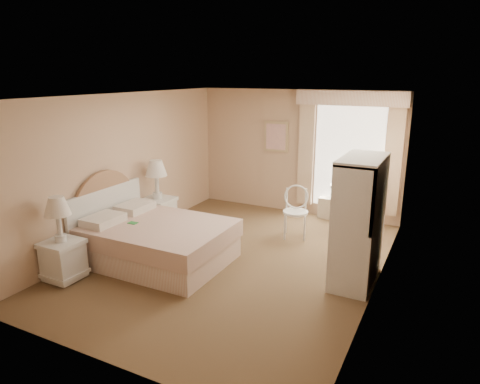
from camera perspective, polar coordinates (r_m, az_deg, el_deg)
The scene contains 9 objects.
room at distance 6.32m, azimuth -0.73°, elevation 1.30°, with size 4.21×5.51×2.51m.
window at distance 8.40m, azimuth 14.20°, elevation 5.05°, with size 2.05×0.22×2.51m.
framed_art at distance 8.87m, azimuth 4.83°, elevation 7.36°, with size 0.52×0.04×0.62m.
bed at distance 6.74m, azimuth -11.46°, elevation -6.18°, with size 2.10×1.61×1.43m.
nightstand_near at distance 6.45m, azimuth -22.63°, elevation -7.10°, with size 0.49×0.49×1.19m.
nightstand_far at distance 7.90m, azimuth -10.88°, elevation -1.75°, with size 0.54×0.54×1.30m.
round_table at distance 8.32m, azimuth 14.32°, elevation -0.89°, with size 0.74×0.74×0.78m.
cafe_chair at distance 7.59m, azimuth 7.44°, elevation -2.03°, with size 0.55×0.55×0.91m.
armoire at distance 6.04m, azimuth 15.50°, elevation -5.11°, with size 0.53×1.06×1.76m.
Camera 1 is at (2.83, -5.43, 2.80)m, focal length 32.00 mm.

